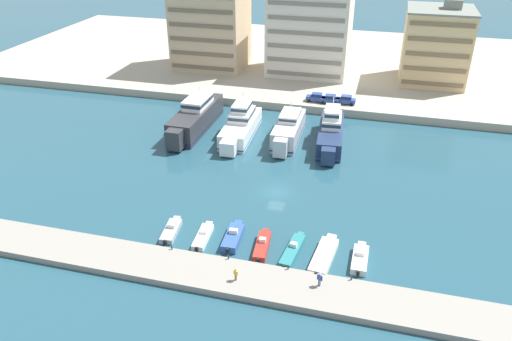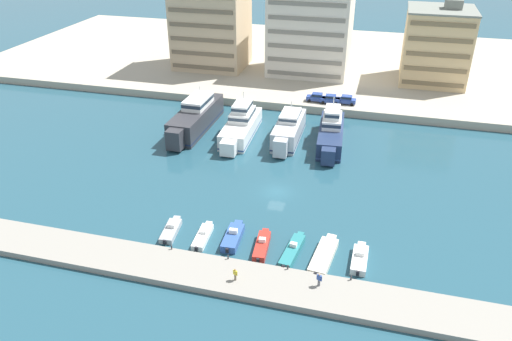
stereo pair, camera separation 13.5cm
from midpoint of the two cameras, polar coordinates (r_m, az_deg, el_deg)
ground_plane at (r=75.80m, az=2.40°, el=-2.48°), size 400.00×400.00×0.00m
quay_promenade at (r=136.92m, az=8.81°, el=12.10°), size 180.00×70.00×1.63m
pier_dock at (r=59.21m, az=-2.17°, el=-12.28°), size 120.00×6.02×0.82m
yacht_charcoal_far_left at (r=96.37m, az=-6.87°, el=6.08°), size 5.12×21.12×7.72m
yacht_white_left at (r=93.08m, az=-1.70°, el=5.22°), size 5.38×18.38×7.83m
yacht_silver_mid_left at (r=91.54m, az=3.79°, el=4.70°), size 4.46×16.40×6.72m
yacht_navy_center_left at (r=90.88m, az=8.62°, el=4.38°), size 5.49×18.42×8.11m
motorboat_grey_far_left at (r=67.73m, az=-9.62°, el=-6.73°), size 2.32×6.07×1.27m
motorboat_white_left at (r=66.07m, az=-6.03°, el=-7.48°), size 1.88×6.21×1.10m
motorboat_blue_mid_left at (r=65.39m, az=-2.57°, el=-7.58°), size 2.23×6.59×1.62m
motorboat_red_center_left at (r=63.85m, az=0.75°, el=-8.60°), size 2.04×6.60×1.52m
motorboat_teal_center at (r=63.23m, az=4.25°, el=-9.14°), size 2.26×7.54×1.48m
motorboat_cream_center_right at (r=62.91m, az=7.83°, el=-9.63°), size 2.97×8.37×0.95m
motorboat_white_mid_right at (r=63.20m, az=11.83°, el=-9.85°), size 1.87×6.24×1.40m
car_blue_far_left at (r=106.17m, az=6.99°, el=8.33°), size 4.11×1.94×1.80m
car_blue_left at (r=105.62m, az=8.52°, el=8.11°), size 4.17×2.07×1.80m
car_blue_mid_left at (r=105.75m, az=10.30°, el=7.99°), size 4.14×2.01×1.80m
apartment_block_far_left at (r=127.17m, az=-5.16°, el=16.90°), size 17.37×13.98×25.44m
apartment_block_left at (r=122.88m, az=6.27°, el=15.44°), size 19.06×14.33×21.30m
apartment_block_mid_left at (r=123.00m, az=19.93°, el=13.28°), size 14.48×14.54×18.45m
pedestrian_near_edge at (r=57.84m, az=-2.32°, el=-11.67°), size 0.58×0.36×1.60m
pedestrian_mid_deck at (r=57.45m, az=7.31°, el=-12.15°), size 0.64×0.38×1.74m
bollard_west at (r=63.48m, az=-9.57°, el=-8.62°), size 0.20×0.20×0.61m
bollard_west_mid at (r=61.21m, az=-3.15°, el=-9.81°), size 0.20×0.20×0.61m
bollard_east_mid at (r=59.77m, az=3.72°, el=-10.94°), size 0.20×0.20×0.61m
bollard_east at (r=59.22m, az=10.88°, el=-11.94°), size 0.20×0.20×0.61m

